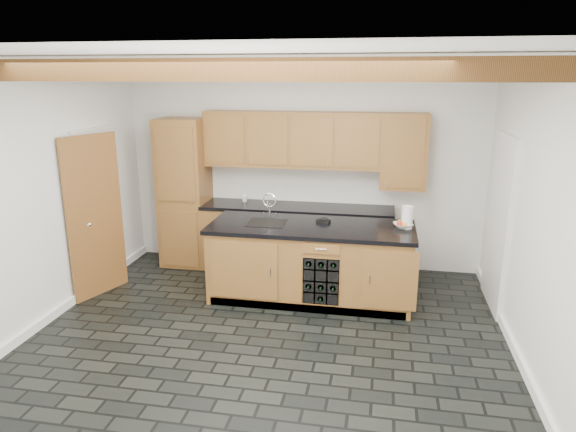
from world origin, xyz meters
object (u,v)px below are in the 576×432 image
(fruit_bowl, at_px, (403,225))
(kitchen_scale, at_px, (323,221))
(paper_towel, at_px, (407,217))
(island, at_px, (311,262))

(fruit_bowl, bearing_deg, kitchen_scale, 176.80)
(fruit_bowl, distance_m, paper_towel, 0.11)
(island, bearing_deg, kitchen_scale, 53.96)
(island, relative_size, kitchen_scale, 14.00)
(kitchen_scale, relative_size, fruit_bowl, 0.79)
(island, bearing_deg, fruit_bowl, 5.92)
(kitchen_scale, height_order, paper_towel, paper_towel)
(fruit_bowl, height_order, paper_towel, paper_towel)
(kitchen_scale, xyz_separation_m, paper_towel, (0.99, -0.06, 0.11))
(island, xyz_separation_m, paper_towel, (1.11, 0.10, 0.60))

